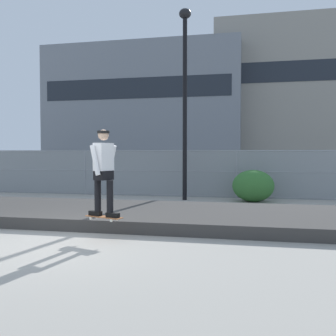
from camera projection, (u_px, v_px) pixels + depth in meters
ground_plane at (54, 245)px, 7.10m from camera, size 120.00×120.00×0.00m
gravel_berm at (110, 213)px, 9.95m from camera, size 14.74×3.61×0.27m
skateboard at (104, 217)px, 7.40m from camera, size 0.82×0.45×0.07m
skater at (104, 168)px, 7.37m from camera, size 0.71×0.62×1.70m
chain_fence at (158, 173)px, 15.21m from camera, size 18.86×0.06×1.85m
street_lamp at (185, 82)px, 13.78m from camera, size 0.44×0.44×6.96m
parked_car_near at (67, 170)px, 20.19m from camera, size 4.40×1.95×1.66m
parked_car_mid at (192, 172)px, 18.38m from camera, size 4.52×2.19×1.66m
library_building at (148, 109)px, 51.75m from camera, size 25.27×12.06×15.56m
shrub_left at (253, 186)px, 13.41m from camera, size 1.47×1.20×1.13m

